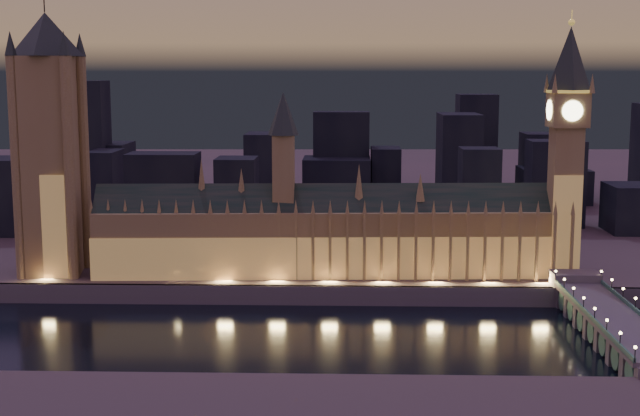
{
  "coord_description": "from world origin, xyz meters",
  "views": [
    {
      "loc": [
        15.99,
        -312.69,
        94.46
      ],
      "look_at": [
        5.0,
        55.0,
        38.0
      ],
      "focal_mm": 50.0,
      "sensor_mm": 36.0,
      "label": 1
    }
  ],
  "objects_px": {
    "palace_of_westminster": "(328,233)",
    "victoria_tower": "(50,132)",
    "westminster_bridge": "(609,323)",
    "elizabeth_tower": "(567,130)"
  },
  "relations": [
    {
      "from": "elizabeth_tower",
      "to": "westminster_bridge",
      "type": "height_order",
      "value": "elizabeth_tower"
    },
    {
      "from": "elizabeth_tower",
      "to": "westminster_bridge",
      "type": "bearing_deg",
      "value": -88.61
    },
    {
      "from": "palace_of_westminster",
      "to": "elizabeth_tower",
      "type": "height_order",
      "value": "elizabeth_tower"
    },
    {
      "from": "victoria_tower",
      "to": "westminster_bridge",
      "type": "bearing_deg",
      "value": -16.58
    },
    {
      "from": "victoria_tower",
      "to": "westminster_bridge",
      "type": "distance_m",
      "value": 237.62
    },
    {
      "from": "westminster_bridge",
      "to": "victoria_tower",
      "type": "bearing_deg",
      "value": 163.42
    },
    {
      "from": "elizabeth_tower",
      "to": "westminster_bridge",
      "type": "relative_size",
      "value": 0.99
    },
    {
      "from": "victoria_tower",
      "to": "westminster_bridge",
      "type": "relative_size",
      "value": 1.09
    },
    {
      "from": "palace_of_westminster",
      "to": "victoria_tower",
      "type": "distance_m",
      "value": 125.85
    },
    {
      "from": "palace_of_westminster",
      "to": "victoria_tower",
      "type": "bearing_deg",
      "value": 179.91
    }
  ]
}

